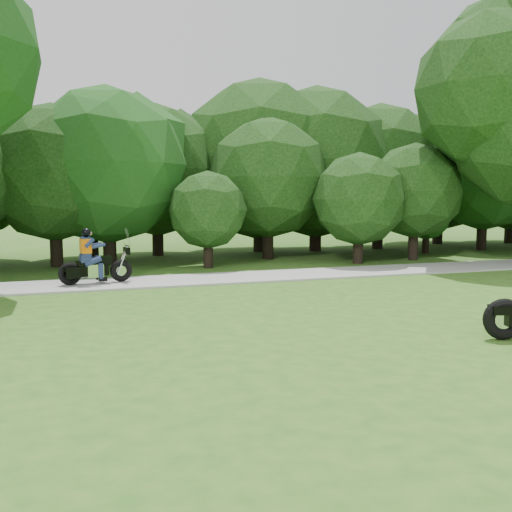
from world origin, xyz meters
TOP-DOWN VIEW (x-y plane):
  - ground at (0.00, 0.00)m, footprint 100.00×100.00m
  - walkway at (0.00, 8.00)m, footprint 60.00×2.20m
  - tree_line at (3.10, 14.47)m, footprint 40.03×11.70m
  - touring_motorcycle at (-5.18, 7.98)m, footprint 2.11×0.83m

SIDE VIEW (x-z plane):
  - ground at x=0.00m, z-range 0.00..0.00m
  - walkway at x=0.00m, z-range 0.00..0.06m
  - touring_motorcycle at x=-5.18m, z-range -0.16..1.45m
  - tree_line at x=3.10m, z-range -0.25..7.48m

